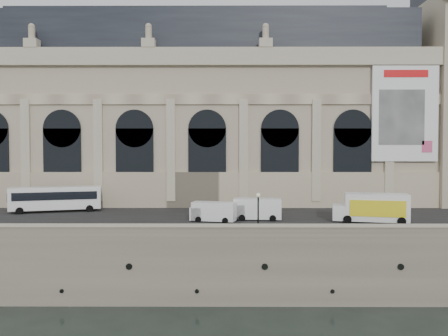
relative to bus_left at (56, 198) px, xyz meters
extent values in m
plane|color=black|center=(23.31, -17.60, -7.83)|extent=(260.00, 260.00, 0.00)
cube|color=gray|center=(23.31, 17.40, -4.83)|extent=(160.00, 70.00, 6.00)
cube|color=#2D2D2D|center=(23.31, -3.60, -1.80)|extent=(160.00, 24.00, 0.06)
cube|color=gray|center=(23.31, -17.00, -1.28)|extent=(160.00, 1.20, 1.10)
cube|color=beige|center=(23.31, -17.00, -0.68)|extent=(160.00, 1.40, 0.12)
cube|color=#B5A88B|center=(17.31, 13.40, 9.17)|extent=(68.00, 18.00, 22.00)
cube|color=beige|center=(17.31, 4.25, 0.67)|extent=(68.60, 0.40, 5.00)
cube|color=beige|center=(17.31, 4.10, 18.97)|extent=(69.00, 0.80, 2.40)
cube|color=beige|center=(17.31, 4.25, 13.17)|extent=(68.00, 0.30, 1.40)
cube|color=#242930|center=(17.31, 13.40, 23.17)|extent=(64.00, 15.00, 6.00)
cube|color=#242930|center=(17.31, 13.40, 26.67)|extent=(56.00, 10.00, 1.20)
cube|color=beige|center=(-5.69, 4.15, 6.17)|extent=(1.20, 0.50, 14.00)
cube|color=black|center=(-0.69, 4.22, 4.67)|extent=(5.20, 0.25, 9.00)
cylinder|color=black|center=(-0.69, 4.22, 9.17)|extent=(5.20, 0.25, 5.20)
cube|color=beige|center=(4.31, 4.15, 6.17)|extent=(1.20, 0.50, 14.00)
cube|color=black|center=(9.31, 4.22, 4.67)|extent=(5.20, 0.25, 9.00)
cylinder|color=black|center=(9.31, 4.22, 9.17)|extent=(5.20, 0.25, 5.20)
cube|color=beige|center=(14.31, 4.15, 6.17)|extent=(1.20, 0.50, 14.00)
cube|color=black|center=(19.31, 4.22, 4.67)|extent=(5.20, 0.25, 9.00)
cylinder|color=black|center=(19.31, 4.22, 9.17)|extent=(5.20, 0.25, 5.20)
cube|color=beige|center=(24.31, 4.15, 6.17)|extent=(1.20, 0.50, 14.00)
cube|color=black|center=(29.31, 4.22, 4.67)|extent=(5.20, 0.25, 9.00)
cylinder|color=black|center=(29.31, 4.22, 9.17)|extent=(5.20, 0.25, 5.20)
cube|color=beige|center=(34.31, 4.15, 6.17)|extent=(1.20, 0.50, 14.00)
cube|color=black|center=(39.31, 4.22, 4.67)|extent=(5.20, 0.25, 9.00)
cylinder|color=black|center=(39.31, 4.22, 9.17)|extent=(5.20, 0.25, 5.20)
cube|color=beige|center=(44.31, 4.15, 6.17)|extent=(1.20, 0.50, 14.00)
cube|color=white|center=(46.31, 3.95, 11.17)|extent=(9.00, 0.35, 13.00)
cube|color=red|center=(46.31, 3.75, 16.57)|extent=(6.00, 0.06, 1.00)
cube|color=gray|center=(45.81, 3.75, 10.67)|extent=(6.20, 0.06, 7.50)
cube|color=#CE4878|center=(49.31, 3.75, 6.67)|extent=(1.40, 0.06, 1.60)
cube|color=white|center=(0.01, 0.00, 0.01)|extent=(11.24, 5.30, 2.85)
cube|color=black|center=(-5.31, -1.55, 0.28)|extent=(0.67, 2.05, 1.10)
cube|color=black|center=(0.35, -1.14, 0.38)|extent=(9.74, 2.91, 1.01)
cube|color=black|center=(-0.32, 1.15, 0.38)|extent=(9.74, 2.91, 1.01)
cylinder|color=black|center=(-3.64, -2.26, -1.37)|extent=(0.96, 0.52, 0.92)
cylinder|color=black|center=(-4.28, -0.05, -1.37)|extent=(0.96, 0.52, 0.92)
cylinder|color=black|center=(4.31, 0.06, -1.37)|extent=(0.96, 0.52, 0.92)
cylinder|color=black|center=(3.67, 2.27, -1.37)|extent=(0.96, 0.52, 0.92)
cube|color=white|center=(25.46, -6.47, -0.50)|extent=(5.49, 2.51, 2.27)
cube|color=white|center=(23.33, -6.30, -0.84)|extent=(1.66, 2.19, 1.58)
cube|color=black|center=(22.78, -6.25, -0.30)|extent=(0.21, 1.78, 0.79)
cylinder|color=black|center=(23.67, -7.37, -1.46)|extent=(0.77, 0.31, 0.75)
cylinder|color=black|center=(23.84, -5.30, -1.46)|extent=(0.77, 0.31, 0.75)
cylinder|color=black|center=(27.08, -7.65, -1.46)|extent=(0.77, 0.31, 0.75)
cylinder|color=black|center=(27.25, -5.58, -1.46)|extent=(0.77, 0.31, 0.75)
cube|color=white|center=(20.56, -7.77, -0.64)|extent=(5.07, 3.00, 2.03)
cube|color=white|center=(18.72, -7.29, -0.95)|extent=(1.76, 2.13, 1.41)
cube|color=black|center=(18.24, -7.16, -0.47)|extent=(0.46, 1.55, 0.70)
cylinder|color=black|center=(18.85, -8.28, -1.50)|extent=(0.70, 0.38, 0.67)
cylinder|color=black|center=(19.32, -6.49, -1.50)|extent=(0.70, 0.38, 0.67)
cylinder|color=black|center=(21.80, -9.05, -1.50)|extent=(0.70, 0.38, 0.67)
cylinder|color=black|center=(22.27, -7.26, -1.50)|extent=(0.70, 0.38, 0.67)
cube|color=white|center=(38.32, -8.25, -0.12)|extent=(7.01, 3.91, 2.98)
cube|color=yellow|center=(38.04, -9.52, -0.12)|extent=(5.61, 1.31, 1.76)
cube|color=red|center=(38.04, -9.52, -0.12)|extent=(3.24, 0.76, 0.66)
cube|color=white|center=(34.66, -7.44, -0.78)|extent=(2.25, 2.75, 1.65)
cylinder|color=black|center=(35.03, -8.82, -1.39)|extent=(0.93, 0.49, 0.88)
cylinder|color=black|center=(35.58, -6.34, -1.39)|extent=(0.93, 0.49, 0.88)
cylinder|color=black|center=(40.41, -10.02, -1.39)|extent=(0.93, 0.49, 0.88)
cylinder|color=black|center=(40.97, -7.54, -1.39)|extent=(0.93, 0.49, 0.88)
cylinder|color=black|center=(24.86, -15.64, -1.65)|extent=(0.40, 0.40, 0.37)
cylinder|color=black|center=(24.86, -15.64, 0.00)|extent=(0.15, 0.15, 3.66)
sphere|color=beige|center=(24.86, -15.64, 1.92)|extent=(0.40, 0.40, 0.40)
camera|label=1|loc=(21.86, -55.82, 5.83)|focal=35.00mm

